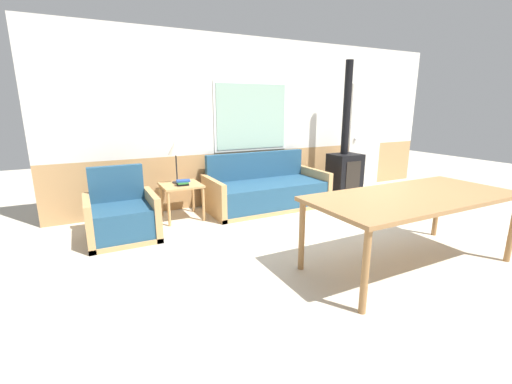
# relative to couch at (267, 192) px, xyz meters

# --- Properties ---
(ground_plane) EXTENTS (16.00, 16.00, 0.00)m
(ground_plane) POSITION_rel_couch_xyz_m (0.38, -2.06, -0.26)
(ground_plane) COLOR beige
(wall_back) EXTENTS (7.20, 0.09, 2.70)m
(wall_back) POSITION_rel_couch_xyz_m (0.37, 0.57, 1.10)
(wall_back) COLOR tan
(wall_back) RESTS_ON ground_plane
(couch) EXTENTS (1.93, 0.90, 0.86)m
(couch) POSITION_rel_couch_xyz_m (0.00, 0.00, 0.00)
(couch) COLOR tan
(couch) RESTS_ON ground_plane
(armchair) EXTENTS (0.82, 0.76, 0.87)m
(armchair) POSITION_rel_couch_xyz_m (-2.25, -0.36, 0.01)
(armchair) COLOR tan
(armchair) RESTS_ON ground_plane
(side_table) EXTENTS (0.55, 0.55, 0.52)m
(side_table) POSITION_rel_couch_xyz_m (-1.38, 0.06, 0.18)
(side_table) COLOR tan
(side_table) RESTS_ON ground_plane
(table_lamp) EXTENTS (0.22, 0.22, 0.61)m
(table_lamp) POSITION_rel_couch_xyz_m (-1.41, 0.16, 0.75)
(table_lamp) COLOR #262628
(table_lamp) RESTS_ON side_table
(book_stack) EXTENTS (0.21, 0.16, 0.08)m
(book_stack) POSITION_rel_couch_xyz_m (-1.38, -0.03, 0.30)
(book_stack) COLOR black
(book_stack) RESTS_ON side_table
(dining_table) EXTENTS (2.18, 0.98, 0.76)m
(dining_table) POSITION_rel_couch_xyz_m (0.28, -2.51, 0.44)
(dining_table) COLOR #9E7042
(dining_table) RESTS_ON ground_plane
(wood_stove) EXTENTS (0.53, 0.45, 2.37)m
(wood_stove) POSITION_rel_couch_xyz_m (1.60, -0.02, 0.34)
(wood_stove) COLOR black
(wood_stove) RESTS_ON ground_plane
(entry_door) EXTENTS (0.83, 0.09, 2.03)m
(entry_door) POSITION_rel_couch_xyz_m (2.57, 0.52, 0.76)
(entry_door) COLOR silver
(entry_door) RESTS_ON ground_plane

